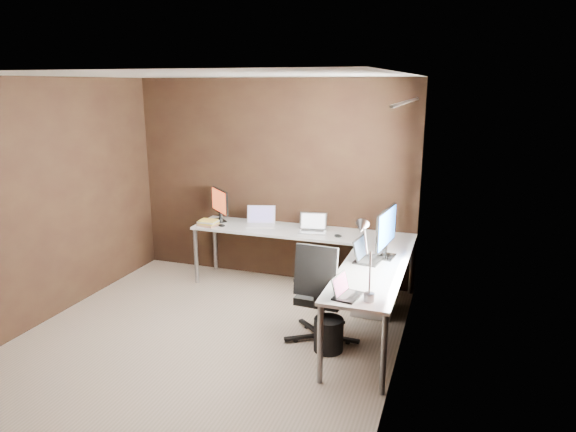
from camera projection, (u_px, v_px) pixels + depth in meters
The scene contains 15 objects.
room at pixel (241, 213), 4.70m from camera, with size 3.60×3.60×2.50m.
desk at pixel (321, 249), 5.59m from camera, with size 2.65×2.25×0.73m.
drawer_pedestal at pixel (375, 285), 5.60m from camera, with size 0.42×0.50×0.60m, color white.
monitor_left at pixel (220, 203), 6.48m from camera, with size 0.37×0.34×0.41m.
monitor_right at pixel (386, 230), 5.10m from camera, with size 0.18×0.61×0.50m.
laptop_white at pixel (261, 221), 6.33m from camera, with size 0.40×0.33×0.23m.
laptop_silver at pixel (313, 228), 6.05m from camera, with size 0.35×0.28×0.22m.
laptop_black_big at pixel (366, 255), 5.07m from camera, with size 0.28×0.37×0.22m.
laptop_black_small at pixel (345, 292), 4.21m from camera, with size 0.23×0.29×0.18m.
book_stack at pixel (208, 223), 6.31m from camera, with size 0.26×0.23×0.07m.
mouse_left at pixel (222, 225), 6.26m from camera, with size 0.09×0.06×0.04m, color black.
mouse_corner at pixel (338, 236), 5.83m from camera, with size 0.09×0.06×0.03m, color black.
desk_lamp at pixel (364, 249), 4.11m from camera, with size 0.20×0.24×0.65m.
office_chair at pixel (321, 312), 4.93m from camera, with size 0.57×0.57×1.01m.
wastebasket at pixel (329, 335), 4.78m from camera, with size 0.28×0.28×0.32m, color black.
Camera 1 is at (2.22, -4.11, 2.43)m, focal length 32.00 mm.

